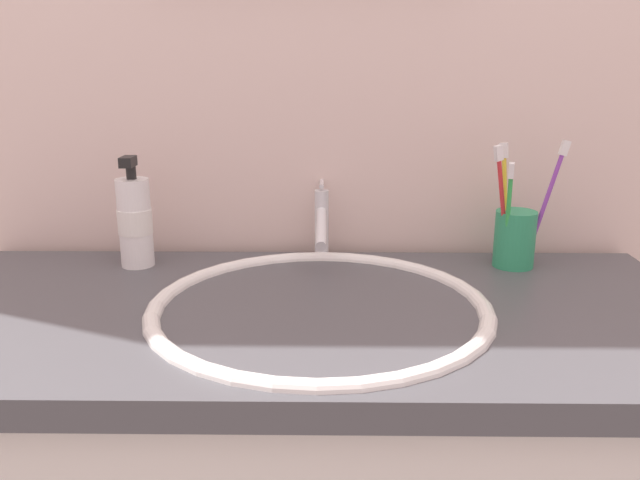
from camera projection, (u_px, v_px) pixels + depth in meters
name	position (u px, v px, depth m)	size (l,w,h in m)	color
tiled_wall_back	(309.00, 73.00, 1.11)	(2.33, 0.04, 2.40)	beige
sink_basin	(320.00, 332.00, 0.91)	(0.48, 0.48, 0.11)	white
faucet	(321.00, 223.00, 1.10)	(0.02, 0.16, 0.13)	silver
toothbrush_cup	(515.00, 239.00, 1.06)	(0.07, 0.07, 0.09)	#2D9966
toothbrush_purple	(548.00, 196.00, 1.04)	(0.06, 0.01, 0.20)	purple
toothbrush_green	(508.00, 208.00, 1.03)	(0.02, 0.03, 0.17)	green
toothbrush_red	(502.00, 199.00, 1.03)	(0.05, 0.03, 0.20)	red
toothbrush_yellow	(505.00, 196.00, 1.05)	(0.03, 0.02, 0.20)	yellow
soap_dispenser	(135.00, 221.00, 1.06)	(0.06, 0.06, 0.18)	white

